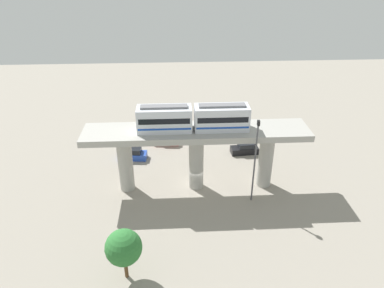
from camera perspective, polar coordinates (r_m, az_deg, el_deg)
name	(u,v)px	position (r m, az deg, el deg)	size (l,w,h in m)	color
ground_plane	(196,186)	(48.84, 0.64, -6.66)	(120.00, 120.00, 0.00)	gray
viaduct	(196,145)	(45.49, 0.69, -0.13)	(5.20, 28.00, 8.50)	#A8A59E
train	(193,118)	(43.81, 0.18, 4.11)	(2.64, 13.55, 3.24)	silver
parked_car_red	(166,139)	(58.94, -4.05, 0.75)	(2.19, 4.35, 1.76)	red
parked_car_black	(245,149)	(56.64, 8.32, -0.73)	(2.13, 4.33, 1.76)	black
parked_car_blue	(133,154)	(55.28, -9.32, -1.60)	(2.18, 4.35, 1.76)	#284CB7
tree_near_viaduct	(124,248)	(35.30, -10.76, -15.79)	(3.49, 3.49, 5.53)	brown
signal_post	(255,159)	(43.64, 9.93, -2.32)	(0.44, 0.28, 11.10)	#4C4C51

